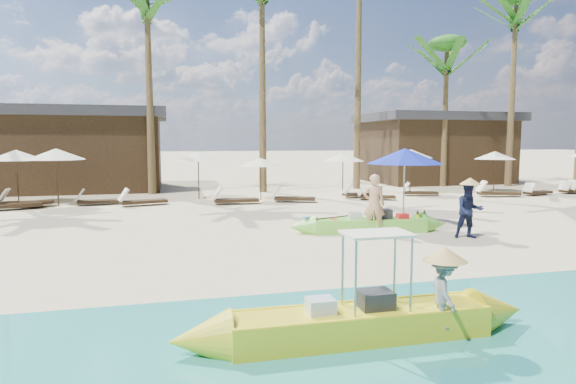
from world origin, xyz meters
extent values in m
plane|color=beige|center=(0.00, 0.00, 0.00)|extent=(240.00, 240.00, 0.00)
cube|color=tan|center=(0.00, -5.00, 0.00)|extent=(240.00, 4.50, 0.01)
cube|color=#7EE746|center=(2.94, 2.33, 0.19)|extent=(3.26, 1.05, 0.38)
cube|color=white|center=(2.94, 2.33, 0.21)|extent=(2.80, 0.81, 0.17)
cube|color=#262628|center=(3.34, 2.28, 0.48)|extent=(0.49, 0.41, 0.35)
cube|color=silver|center=(2.54, 2.43, 0.44)|extent=(0.39, 0.34, 0.28)
cube|color=red|center=(3.88, 2.16, 0.41)|extent=(0.33, 0.29, 0.22)
cylinder|color=red|center=(1.94, 2.50, 0.34)|extent=(0.22, 0.22, 0.09)
cylinder|color=#262628|center=(1.67, 2.43, 0.34)|extent=(0.20, 0.20, 0.08)
sphere|color=tan|center=(1.38, 2.52, 0.39)|extent=(0.18, 0.18, 0.18)
cylinder|color=yellow|center=(4.40, 2.23, 0.39)|extent=(0.14, 0.14, 0.18)
cylinder|color=yellow|center=(4.60, 2.20, 0.39)|extent=(0.14, 0.14, 0.18)
cube|color=yellow|center=(-0.21, -4.59, 0.20)|extent=(3.40, 0.74, 0.41)
cube|color=white|center=(-0.21, -4.59, 0.22)|extent=(2.93, 0.53, 0.18)
cube|color=#262628|center=(0.00, -4.59, 0.48)|extent=(0.43, 0.35, 0.32)
cube|color=silver|center=(-0.75, -4.59, 0.45)|extent=(0.35, 0.30, 0.28)
cube|color=#F2EDCC|center=(0.00, -4.59, 1.39)|extent=(0.86, 0.60, 0.03)
imported|color=tan|center=(2.96, 2.08, 0.84)|extent=(0.72, 0.60, 1.68)
imported|color=#131935|center=(5.16, 0.88, 0.75)|extent=(0.87, 0.76, 1.50)
imported|color=gray|center=(0.83, -4.87, 0.65)|extent=(0.47, 0.67, 0.93)
cylinder|color=#99999E|center=(4.09, 2.51, 1.15)|extent=(0.05, 0.05, 2.31)
cone|color=#1224AC|center=(4.09, 2.51, 2.15)|extent=(2.21, 2.21, 0.45)
cylinder|color=#332415|center=(-8.63, 11.70, 1.08)|extent=(0.05, 0.05, 2.17)
cone|color=#F2EDCC|center=(-8.63, 11.70, 2.02)|extent=(2.17, 2.17, 0.43)
cube|color=#332415|center=(-8.00, 10.50, 0.16)|extent=(1.86, 0.67, 0.13)
cube|color=#F2EDCC|center=(-8.81, 10.46, 0.49)|extent=(0.44, 0.61, 0.54)
cylinder|color=#332415|center=(-6.87, 10.53, 1.12)|extent=(0.06, 0.06, 2.23)
cone|color=#F2EDCC|center=(-6.87, 10.53, 2.07)|extent=(2.23, 2.23, 0.45)
cube|color=#332415|center=(-8.26, 9.78, 0.16)|extent=(1.96, 1.15, 0.13)
cube|color=#332415|center=(-5.35, 10.53, 0.14)|extent=(1.66, 0.66, 0.11)
cube|color=#F2EDCC|center=(-6.06, 10.47, 0.43)|extent=(0.41, 0.55, 0.47)
cylinder|color=#332415|center=(-1.26, 11.50, 1.04)|extent=(0.05, 0.05, 2.07)
cone|color=#F2EDCC|center=(-1.26, 11.50, 1.93)|extent=(2.07, 2.07, 0.41)
cube|color=#332415|center=(-3.55, 9.87, 0.16)|extent=(1.87, 1.00, 0.13)
cube|color=#F2EDCC|center=(-4.31, 9.67, 0.47)|extent=(0.53, 0.66, 0.52)
cylinder|color=#332415|center=(1.37, 10.55, 0.90)|extent=(0.05, 0.05, 1.80)
cone|color=#F2EDCC|center=(1.37, 10.55, 1.68)|extent=(1.80, 1.80, 0.36)
cube|color=#332415|center=(0.13, 9.39, 0.16)|extent=(1.81, 0.60, 0.13)
cube|color=#F2EDCC|center=(-0.66, 9.38, 0.48)|extent=(0.41, 0.59, 0.53)
cube|color=#332415|center=(2.63, 9.43, 0.15)|extent=(1.82, 1.06, 0.12)
cube|color=#F2EDCC|center=(1.91, 9.66, 0.46)|extent=(0.54, 0.65, 0.51)
cylinder|color=#332415|center=(5.42, 11.11, 0.99)|extent=(0.05, 0.05, 1.99)
cone|color=#F2EDCC|center=(5.42, 11.11, 1.85)|extent=(1.99, 1.99, 0.40)
cube|color=#332415|center=(6.06, 10.27, 0.15)|extent=(1.69, 0.62, 0.12)
cube|color=#F2EDCC|center=(5.33, 10.31, 0.44)|extent=(0.40, 0.56, 0.49)
cube|color=#332415|center=(6.37, 9.31, 0.14)|extent=(1.63, 0.90, 0.11)
cube|color=#F2EDCC|center=(5.71, 9.49, 0.41)|extent=(0.47, 0.58, 0.45)
cylinder|color=#332415|center=(8.94, 11.15, 1.07)|extent=(0.05, 0.05, 2.13)
cone|color=#F2EDCC|center=(8.94, 11.15, 1.98)|extent=(2.13, 2.13, 0.43)
cube|color=#332415|center=(9.05, 10.32, 0.14)|extent=(1.68, 1.01, 0.11)
cube|color=#F2EDCC|center=(8.39, 10.54, 0.42)|extent=(0.51, 0.60, 0.47)
cylinder|color=#332415|center=(13.45, 10.83, 1.01)|extent=(0.05, 0.05, 2.02)
cone|color=#F2EDCC|center=(13.45, 10.83, 1.88)|extent=(2.02, 2.02, 0.40)
cube|color=#332415|center=(12.42, 9.09, 0.16)|extent=(1.93, 1.12, 0.13)
cube|color=#F2EDCC|center=(11.65, 9.34, 0.49)|extent=(0.57, 0.69, 0.54)
cube|color=#332415|center=(14.64, 9.14, 0.14)|extent=(1.63, 0.85, 0.11)
cube|color=#F2EDCC|center=(13.97, 8.98, 0.41)|extent=(0.45, 0.57, 0.45)
cube|color=#332415|center=(16.99, 9.46, 0.14)|extent=(1.63, 0.86, 0.11)
cube|color=#F2EDCC|center=(16.33, 9.29, 0.41)|extent=(0.46, 0.57, 0.46)
cube|color=#F2EDCC|center=(16.69, 9.24, 0.45)|extent=(0.44, 0.59, 0.50)
cone|color=brown|center=(-3.36, 14.27, 5.04)|extent=(0.40, 0.40, 10.08)
cone|color=brown|center=(2.15, 14.01, 5.63)|extent=(0.40, 0.40, 11.26)
cone|color=brown|center=(7.45, 14.38, 6.58)|extent=(0.40, 0.40, 13.16)
cone|color=brown|center=(12.84, 14.52, 4.04)|extent=(0.40, 0.40, 8.07)
ellipsoid|color=#226018|center=(12.84, 14.52, 8.07)|extent=(2.08, 2.08, 0.88)
cone|color=brown|center=(16.57, 13.68, 5.32)|extent=(0.40, 0.40, 10.64)
cube|color=#332415|center=(-8.00, 17.50, 1.90)|extent=(10.00, 6.00, 3.80)
cube|color=#2D2D33|center=(-8.00, 17.50, 4.05)|extent=(10.80, 6.60, 0.50)
cube|color=#332415|center=(14.00, 17.50, 1.90)|extent=(8.00, 6.00, 3.80)
cube|color=#2D2D33|center=(14.00, 17.50, 4.05)|extent=(8.80, 6.60, 0.50)
camera|label=1|loc=(-2.58, -10.21, 2.57)|focal=30.00mm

